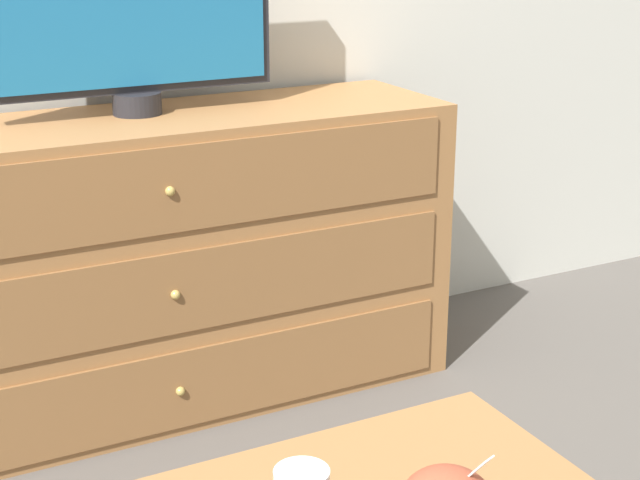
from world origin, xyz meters
The scene contains 2 objects.
ground_plane centered at (0.00, 0.00, 0.00)m, with size 12.00×12.00×0.00m, color #56514C.
dresser centered at (0.01, -0.26, 0.40)m, with size 1.65×0.47×0.80m.
Camera 1 is at (-0.70, -2.64, 1.31)m, focal length 55.00 mm.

